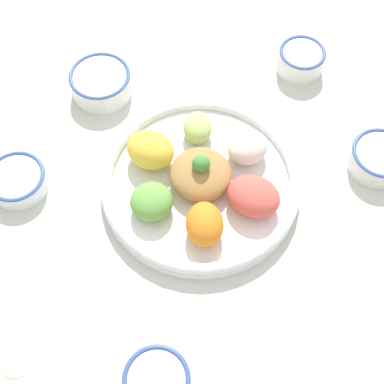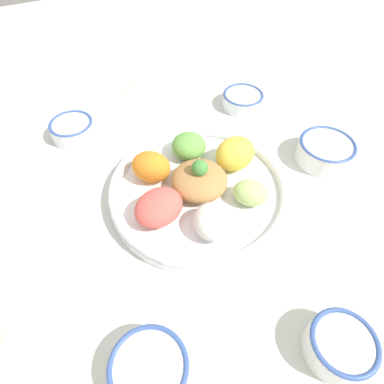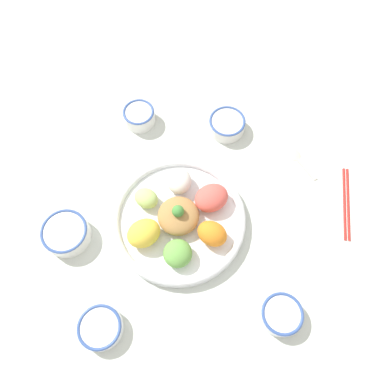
% 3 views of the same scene
% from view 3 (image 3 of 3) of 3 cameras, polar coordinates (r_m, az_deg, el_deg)
% --- Properties ---
extents(ground_plane, '(2.40, 2.40, 0.00)m').
position_cam_3_polar(ground_plane, '(1.00, -4.06, -3.72)').
color(ground_plane, silver).
extents(salad_platter, '(0.35, 0.35, 0.09)m').
position_cam_3_polar(salad_platter, '(0.96, -1.97, -4.06)').
color(salad_platter, white).
rests_on(salad_platter, ground_plane).
extents(sauce_bowl_red, '(0.10, 0.10, 0.04)m').
position_cam_3_polar(sauce_bowl_red, '(1.10, 5.34, 10.23)').
color(sauce_bowl_red, white).
rests_on(sauce_bowl_red, ground_plane).
extents(rice_bowl_blue, '(0.09, 0.09, 0.05)m').
position_cam_3_polar(rice_bowl_blue, '(1.12, -8.04, 11.43)').
color(rice_bowl_blue, white).
rests_on(rice_bowl_blue, ground_plane).
extents(sauce_bowl_dark, '(0.10, 0.10, 0.04)m').
position_cam_3_polar(sauce_bowl_dark, '(0.94, 13.45, -17.70)').
color(sauce_bowl_dark, white).
rests_on(sauce_bowl_dark, ground_plane).
extents(rice_bowl_plain, '(0.10, 0.10, 0.04)m').
position_cam_3_polar(rice_bowl_plain, '(0.94, -13.78, -19.44)').
color(rice_bowl_plain, white).
rests_on(rice_bowl_plain, ground_plane).
extents(sauce_bowl_far, '(0.12, 0.12, 0.05)m').
position_cam_3_polar(sauce_bowl_far, '(1.00, -18.64, -6.18)').
color(sauce_bowl_far, white).
rests_on(sauce_bowl_far, ground_plane).
extents(chopsticks_pair_near, '(0.09, 0.20, 0.01)m').
position_cam_3_polar(chopsticks_pair_near, '(1.09, 22.52, -1.55)').
color(chopsticks_pair_near, red).
rests_on(chopsticks_pair_near, ground_plane).
extents(serving_spoon_extra, '(0.06, 0.12, 0.01)m').
position_cam_3_polar(serving_spoon_extra, '(1.10, 16.02, 4.70)').
color(serving_spoon_extra, beige).
rests_on(serving_spoon_extra, ground_plane).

